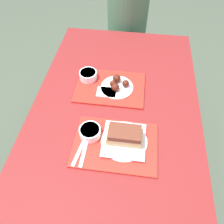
# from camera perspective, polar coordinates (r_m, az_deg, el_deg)

# --- Properties ---
(ground_plane) EXTENTS (12.00, 12.00, 0.00)m
(ground_plane) POSITION_cam_1_polar(r_m,az_deg,el_deg) (1.81, 0.41, -14.90)
(ground_plane) COLOR #424C3D
(picnic_table) EXTENTS (0.92, 1.60, 0.73)m
(picnic_table) POSITION_cam_1_polar(r_m,az_deg,el_deg) (1.25, 0.57, -3.05)
(picnic_table) COLOR maroon
(picnic_table) RESTS_ON ground_plane
(picnic_bench_far) EXTENTS (0.88, 0.28, 0.43)m
(picnic_bench_far) POSITION_cam_1_polar(r_m,az_deg,el_deg) (2.17, 3.96, 14.89)
(picnic_bench_far) COLOR maroon
(picnic_bench_far) RESTS_ON ground_plane
(tray_near) EXTENTS (0.40, 0.29, 0.01)m
(tray_near) POSITION_cam_1_polar(r_m,az_deg,el_deg) (1.06, 0.87, -8.49)
(tray_near) COLOR red
(tray_near) RESTS_ON picnic_table
(tray_far) EXTENTS (0.40, 0.29, 0.01)m
(tray_far) POSITION_cam_1_polar(r_m,az_deg,el_deg) (1.30, -0.48, 6.46)
(tray_far) COLOR red
(tray_far) RESTS_ON picnic_table
(bowl_coleslaw_near) EXTENTS (0.11, 0.11, 0.05)m
(bowl_coleslaw_near) POSITION_cam_1_polar(r_m,az_deg,el_deg) (1.07, -5.75, -5.12)
(bowl_coleslaw_near) COLOR silver
(bowl_coleslaw_near) RESTS_ON tray_near
(brisket_sandwich_plate) EXTENTS (0.22, 0.22, 0.09)m
(brisket_sandwich_plate) POSITION_cam_1_polar(r_m,az_deg,el_deg) (1.04, 3.24, -6.68)
(brisket_sandwich_plate) COLOR white
(brisket_sandwich_plate) RESTS_ON tray_near
(plastic_fork_near) EXTENTS (0.05, 0.17, 0.00)m
(plastic_fork_near) POSITION_cam_1_polar(r_m,az_deg,el_deg) (1.05, -8.41, -9.81)
(plastic_fork_near) COLOR white
(plastic_fork_near) RESTS_ON tray_near
(plastic_knife_near) EXTENTS (0.02, 0.17, 0.00)m
(plastic_knife_near) POSITION_cam_1_polar(r_m,az_deg,el_deg) (1.05, -7.22, -9.98)
(plastic_knife_near) COLOR white
(plastic_knife_near) RESTS_ON tray_near
(condiment_packet) EXTENTS (0.04, 0.03, 0.01)m
(condiment_packet) POSITION_cam_1_polar(r_m,az_deg,el_deg) (1.09, 0.88, -5.29)
(condiment_packet) COLOR #3F3F47
(condiment_packet) RESTS_ON tray_near
(bowl_coleslaw_far) EXTENTS (0.11, 0.11, 0.05)m
(bowl_coleslaw_far) POSITION_cam_1_polar(r_m,az_deg,el_deg) (1.34, -6.25, 9.64)
(bowl_coleslaw_far) COLOR silver
(bowl_coleslaw_far) RESTS_ON tray_far
(wings_plate_far) EXTENTS (0.19, 0.19, 0.06)m
(wings_plate_far) POSITION_cam_1_polar(r_m,az_deg,el_deg) (1.28, 1.39, 7.09)
(wings_plate_far) COLOR white
(wings_plate_far) RESTS_ON tray_far
(napkin_far) EXTENTS (0.11, 0.08, 0.01)m
(napkin_far) POSITION_cam_1_polar(r_m,az_deg,el_deg) (1.26, -1.45, 5.19)
(napkin_far) COLOR white
(napkin_far) RESTS_ON tray_far
(person_seated_across) EXTENTS (0.33, 0.33, 0.76)m
(person_seated_across) POSITION_cam_1_polar(r_m,az_deg,el_deg) (1.96, 4.10, 24.08)
(person_seated_across) COLOR #477051
(person_seated_across) RESTS_ON picnic_bench_far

